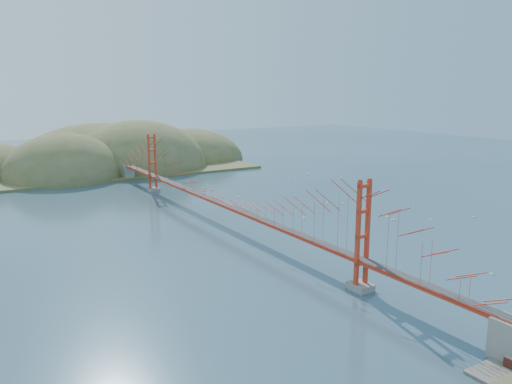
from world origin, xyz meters
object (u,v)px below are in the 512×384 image
sailboat_1 (343,203)px  bridge (222,179)px  sailboat_2 (387,216)px  sailboat_0 (304,218)px

sailboat_1 → bridge: bearing=-178.3°
sailboat_1 → sailboat_2: size_ratio=1.03×
bridge → sailboat_1: bearing=1.7°
bridge → sailboat_0: size_ratio=126.86×
sailboat_0 → sailboat_2: sailboat_0 is taller
bridge → sailboat_0: 14.94m
sailboat_0 → sailboat_2: 13.70m
sailboat_1 → sailboat_2: 11.11m
sailboat_0 → sailboat_1: bearing=20.4°
sailboat_1 → sailboat_0: size_ratio=0.90×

